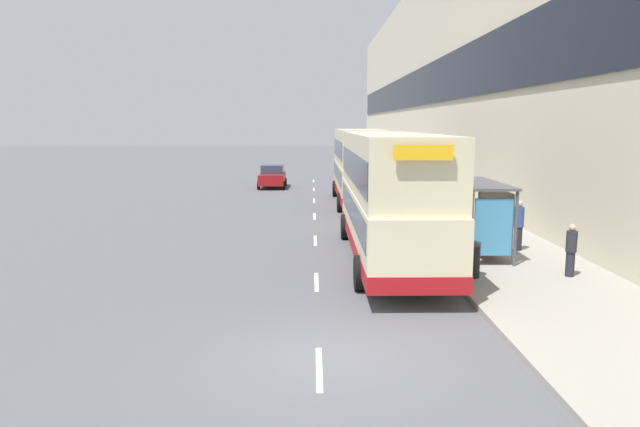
# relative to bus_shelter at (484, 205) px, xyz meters

# --- Properties ---
(ground_plane) EXTENTS (220.00, 220.00, 0.00)m
(ground_plane) POSITION_rel_bus_shelter_xyz_m (-5.77, -8.47, -1.88)
(ground_plane) COLOR #515156
(pavement) EXTENTS (5.00, 93.00, 0.14)m
(pavement) POSITION_rel_bus_shelter_xyz_m (0.73, 30.03, -1.81)
(pavement) COLOR gray
(pavement) RESTS_ON ground_plane
(terrace_facade) EXTENTS (3.10, 93.00, 17.09)m
(terrace_facade) POSITION_rel_bus_shelter_xyz_m (4.72, 30.03, 6.66)
(terrace_facade) COLOR beige
(terrace_facade) RESTS_ON ground_plane
(lane_mark_0) EXTENTS (0.12, 2.00, 0.01)m
(lane_mark_0) POSITION_rel_bus_shelter_xyz_m (-5.77, -8.98, -1.87)
(lane_mark_0) COLOR silver
(lane_mark_0) RESTS_ON ground_plane
(lane_mark_1) EXTENTS (0.12, 2.00, 0.01)m
(lane_mark_1) POSITION_rel_bus_shelter_xyz_m (-5.77, -2.95, -1.87)
(lane_mark_1) COLOR silver
(lane_mark_1) RESTS_ON ground_plane
(lane_mark_2) EXTENTS (0.12, 2.00, 0.01)m
(lane_mark_2) POSITION_rel_bus_shelter_xyz_m (-5.77, 3.08, -1.87)
(lane_mark_2) COLOR silver
(lane_mark_2) RESTS_ON ground_plane
(lane_mark_3) EXTENTS (0.12, 2.00, 0.01)m
(lane_mark_3) POSITION_rel_bus_shelter_xyz_m (-5.77, 9.11, -1.87)
(lane_mark_3) COLOR silver
(lane_mark_3) RESTS_ON ground_plane
(lane_mark_4) EXTENTS (0.12, 2.00, 0.01)m
(lane_mark_4) POSITION_rel_bus_shelter_xyz_m (-5.77, 15.14, -1.87)
(lane_mark_4) COLOR silver
(lane_mark_4) RESTS_ON ground_plane
(lane_mark_5) EXTENTS (0.12, 2.00, 0.01)m
(lane_mark_5) POSITION_rel_bus_shelter_xyz_m (-5.77, 21.17, -1.87)
(lane_mark_5) COLOR silver
(lane_mark_5) RESTS_ON ground_plane
(lane_mark_6) EXTENTS (0.12, 2.00, 0.01)m
(lane_mark_6) POSITION_rel_bus_shelter_xyz_m (-5.77, 27.20, -1.87)
(lane_mark_6) COLOR silver
(lane_mark_6) RESTS_ON ground_plane
(bus_shelter) EXTENTS (1.60, 4.20, 2.48)m
(bus_shelter) POSITION_rel_bus_shelter_xyz_m (0.00, 0.00, 0.00)
(bus_shelter) COLOR #4C4C51
(bus_shelter) RESTS_ON ground_plane
(double_decker_bus_near) EXTENTS (2.85, 11.22, 4.30)m
(double_decker_bus_near) POSITION_rel_bus_shelter_xyz_m (-3.30, -0.34, 0.41)
(double_decker_bus_near) COLOR beige
(double_decker_bus_near) RESTS_ON ground_plane
(double_decker_bus_ahead) EXTENTS (2.85, 10.15, 4.30)m
(double_decker_bus_ahead) POSITION_rel_bus_shelter_xyz_m (-3.14, 13.78, 0.41)
(double_decker_bus_ahead) COLOR beige
(double_decker_bus_ahead) RESTS_ON ground_plane
(car_0) EXTENTS (1.99, 3.84, 1.66)m
(car_0) POSITION_rel_bus_shelter_xyz_m (-8.80, 22.43, -1.05)
(car_0) COLOR maroon
(car_0) RESTS_ON ground_plane
(pedestrian_at_shelter) EXTENTS (0.31, 0.31, 1.59)m
(pedestrian_at_shelter) POSITION_rel_bus_shelter_xyz_m (1.03, 3.42, -0.92)
(pedestrian_at_shelter) COLOR #23232D
(pedestrian_at_shelter) RESTS_ON ground_plane
(pedestrian_1) EXTENTS (0.31, 0.31, 1.57)m
(pedestrian_1) POSITION_rel_bus_shelter_xyz_m (1.74, -2.92, -0.93)
(pedestrian_1) COLOR #23232D
(pedestrian_1) RESTS_ON ground_plane
(pedestrian_2) EXTENTS (0.36, 0.36, 1.80)m
(pedestrian_2) POSITION_rel_bus_shelter_xyz_m (1.46, 0.64, -0.82)
(pedestrian_2) COLOR #23232D
(pedestrian_2) RESTS_ON ground_plane
(litter_bin) EXTENTS (0.55, 0.55, 1.05)m
(litter_bin) POSITION_rel_bus_shelter_xyz_m (-1.22, -2.95, -1.21)
(litter_bin) COLOR black
(litter_bin) RESTS_ON ground_plane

